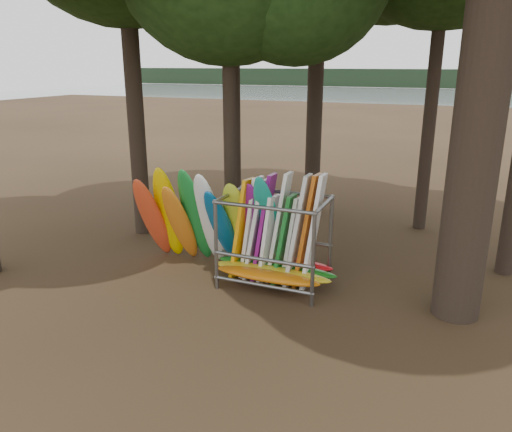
% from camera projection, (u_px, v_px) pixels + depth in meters
% --- Properties ---
extents(ground, '(120.00, 120.00, 0.00)m').
position_uv_depth(ground, '(248.00, 289.00, 12.16)').
color(ground, '#47331E').
rests_on(ground, ground).
extents(lake, '(160.00, 160.00, 0.00)m').
position_uv_depth(lake, '(432.00, 105.00, 65.05)').
color(lake, gray).
rests_on(lake, ground).
extents(far_shore, '(160.00, 4.00, 4.00)m').
position_uv_depth(far_shore, '(450.00, 79.00, 108.53)').
color(far_shore, black).
rests_on(far_shore, ground).
extents(kayak_row, '(4.02, 1.86, 2.94)m').
position_uv_depth(kayak_row, '(208.00, 222.00, 13.12)').
color(kayak_row, '#DD421F').
rests_on(kayak_row, ground).
extents(storage_rack, '(3.14, 1.56, 2.87)m').
position_uv_depth(storage_rack, '(275.00, 244.00, 12.15)').
color(storage_rack, slate).
rests_on(storage_rack, ground).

